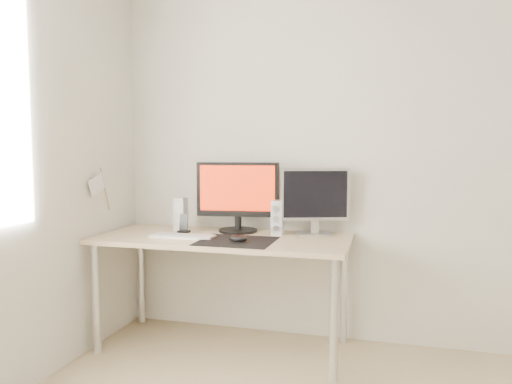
{
  "coord_description": "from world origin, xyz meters",
  "views": [
    {
      "loc": [
        0.1,
        -1.58,
        1.29
      ],
      "look_at": [
        -0.74,
        1.48,
        1.01
      ],
      "focal_mm": 35.0,
      "sensor_mm": 36.0,
      "label": 1
    }
  ],
  "objects_px": {
    "second_monitor": "(315,198)",
    "main_monitor": "(238,194)",
    "speaker_left": "(181,214)",
    "keyboard": "(183,236)",
    "desk": "(223,248)",
    "phone_dock": "(184,227)",
    "mouse": "(238,239)",
    "speaker_right": "(278,218)"
  },
  "relations": [
    {
      "from": "mouse",
      "to": "second_monitor",
      "type": "distance_m",
      "value": 0.59
    },
    {
      "from": "desk",
      "to": "speaker_right",
      "type": "distance_m",
      "value": 0.4
    },
    {
      "from": "desk",
      "to": "second_monitor",
      "type": "distance_m",
      "value": 0.67
    },
    {
      "from": "speaker_left",
      "to": "keyboard",
      "type": "relative_size",
      "value": 0.53
    },
    {
      "from": "second_monitor",
      "to": "main_monitor",
      "type": "bearing_deg",
      "value": -176.55
    },
    {
      "from": "phone_dock",
      "to": "mouse",
      "type": "bearing_deg",
      "value": -27.07
    },
    {
      "from": "mouse",
      "to": "phone_dock",
      "type": "bearing_deg",
      "value": 152.93
    },
    {
      "from": "keyboard",
      "to": "phone_dock",
      "type": "xyz_separation_m",
      "value": [
        -0.06,
        0.16,
        0.03
      ]
    },
    {
      "from": "phone_dock",
      "to": "keyboard",
      "type": "bearing_deg",
      "value": -68.31
    },
    {
      "from": "main_monitor",
      "to": "mouse",
      "type": "bearing_deg",
      "value": -72.24
    },
    {
      "from": "main_monitor",
      "to": "speaker_left",
      "type": "relative_size",
      "value": 2.46
    },
    {
      "from": "mouse",
      "to": "phone_dock",
      "type": "xyz_separation_m",
      "value": [
        -0.45,
        0.23,
        0.02
      ]
    },
    {
      "from": "second_monitor",
      "to": "keyboard",
      "type": "height_order",
      "value": "second_monitor"
    },
    {
      "from": "second_monitor",
      "to": "phone_dock",
      "type": "xyz_separation_m",
      "value": [
        -0.85,
        -0.15,
        -0.2
      ]
    },
    {
      "from": "second_monitor",
      "to": "keyboard",
      "type": "bearing_deg",
      "value": -158.59
    },
    {
      "from": "speaker_left",
      "to": "main_monitor",
      "type": "bearing_deg",
      "value": 7.29
    },
    {
      "from": "second_monitor",
      "to": "phone_dock",
      "type": "relative_size",
      "value": 3.46
    },
    {
      "from": "desk",
      "to": "main_monitor",
      "type": "xyz_separation_m",
      "value": [
        0.04,
        0.19,
        0.33
      ]
    },
    {
      "from": "second_monitor",
      "to": "keyboard",
      "type": "distance_m",
      "value": 0.88
    },
    {
      "from": "keyboard",
      "to": "phone_dock",
      "type": "distance_m",
      "value": 0.17
    },
    {
      "from": "desk",
      "to": "phone_dock",
      "type": "bearing_deg",
      "value": 167.47
    },
    {
      "from": "mouse",
      "to": "speaker_right",
      "type": "bearing_deg",
      "value": 61.64
    },
    {
      "from": "speaker_left",
      "to": "keyboard",
      "type": "distance_m",
      "value": 0.28
    },
    {
      "from": "second_monitor",
      "to": "speaker_left",
      "type": "height_order",
      "value": "second_monitor"
    },
    {
      "from": "phone_dock",
      "to": "speaker_left",
      "type": "bearing_deg",
      "value": 126.19
    },
    {
      "from": "mouse",
      "to": "keyboard",
      "type": "relative_size",
      "value": 0.26
    },
    {
      "from": "second_monitor",
      "to": "speaker_right",
      "type": "distance_m",
      "value": 0.27
    },
    {
      "from": "second_monitor",
      "to": "speaker_left",
      "type": "distance_m",
      "value": 0.91
    },
    {
      "from": "main_monitor",
      "to": "speaker_left",
      "type": "xyz_separation_m",
      "value": [
        -0.39,
        -0.05,
        -0.14
      ]
    },
    {
      "from": "desk",
      "to": "second_monitor",
      "type": "bearing_deg",
      "value": 21.46
    },
    {
      "from": "mouse",
      "to": "speaker_left",
      "type": "xyz_separation_m",
      "value": [
        -0.5,
        0.3,
        0.09
      ]
    },
    {
      "from": "speaker_left",
      "to": "phone_dock",
      "type": "relative_size",
      "value": 1.76
    },
    {
      "from": "speaker_left",
      "to": "speaker_right",
      "type": "relative_size",
      "value": 1.0
    },
    {
      "from": "main_monitor",
      "to": "phone_dock",
      "type": "height_order",
      "value": "main_monitor"
    },
    {
      "from": "desk",
      "to": "keyboard",
      "type": "height_order",
      "value": "keyboard"
    },
    {
      "from": "main_monitor",
      "to": "phone_dock",
      "type": "xyz_separation_m",
      "value": [
        -0.34,
        -0.12,
        -0.22
      ]
    },
    {
      "from": "second_monitor",
      "to": "phone_dock",
      "type": "distance_m",
      "value": 0.89
    },
    {
      "from": "mouse",
      "to": "main_monitor",
      "type": "distance_m",
      "value": 0.44
    },
    {
      "from": "keyboard",
      "to": "phone_dock",
      "type": "height_order",
      "value": "phone_dock"
    },
    {
      "from": "second_monitor",
      "to": "mouse",
      "type": "bearing_deg",
      "value": -136.2
    },
    {
      "from": "desk",
      "to": "main_monitor",
      "type": "bearing_deg",
      "value": 77.31
    },
    {
      "from": "speaker_right",
      "to": "phone_dock",
      "type": "relative_size",
      "value": 1.76
    }
  ]
}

